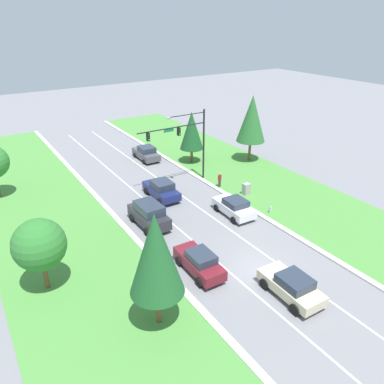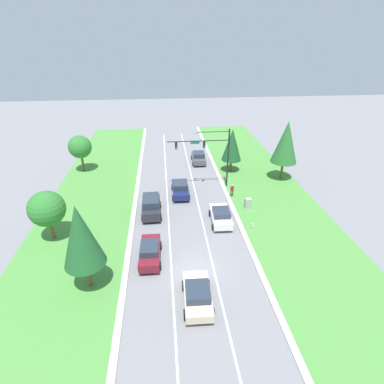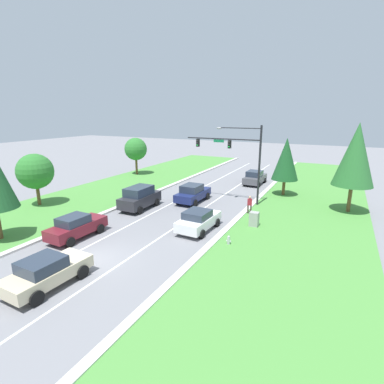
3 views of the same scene
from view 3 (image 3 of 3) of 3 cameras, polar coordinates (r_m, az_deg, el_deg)
ground_plane at (r=20.02m, az=-18.16°, el=-12.19°), size 160.00×160.00×0.00m
curb_strip_right at (r=16.86m, az=-3.72°, el=-16.55°), size 0.50×90.00×0.15m
curb_strip_left at (r=24.05m, az=-27.93°, el=-8.38°), size 0.50×90.00×0.15m
grass_verge_right at (r=15.32m, az=14.73°, el=-20.79°), size 10.00×90.00×0.08m
lane_stripe_inner_left at (r=21.23m, az=-21.69°, el=-10.90°), size 0.14×81.00×0.01m
lane_stripe_inner_right at (r=18.90m, az=-14.15°, el=-13.56°), size 0.14×81.00×0.01m
traffic_signal_mast at (r=29.86m, az=8.65°, el=7.61°), size 7.77×0.41×7.75m
white_sedan at (r=23.21m, az=1.24°, el=-5.36°), size 2.27×4.40×1.63m
charcoal_suv at (r=28.77m, az=-9.94°, el=-1.03°), size 2.22×4.57×2.14m
navy_sedan at (r=30.52m, az=0.12°, el=-0.23°), size 2.20×4.72×1.83m
graphite_sedan at (r=39.04m, az=11.87°, el=2.70°), size 2.22×4.57×1.75m
burgundy_sedan at (r=23.40m, az=-21.18°, el=-6.14°), size 2.03×4.51×1.72m
champagne_sedan at (r=17.80m, az=-25.98°, el=-13.47°), size 2.27×4.52×1.66m
utility_cabinet at (r=24.45m, az=11.74°, el=-5.15°), size 0.70×0.60×1.24m
pedestrian at (r=27.30m, az=10.91°, el=-2.28°), size 0.44×0.35×1.69m
fire_hydrant at (r=21.01m, az=6.98°, el=-9.16°), size 0.34×0.20×0.70m
conifer_near_right_tree at (r=33.87m, az=17.45°, el=5.99°), size 2.82×2.82×6.31m
oak_near_left_tree at (r=32.44m, az=-27.70°, el=3.48°), size 3.40×3.40×5.12m
conifer_far_right_tree at (r=30.00m, az=28.72°, el=6.24°), size 3.47×3.47×8.09m
oak_far_left_tree at (r=44.50m, az=-10.67°, el=8.02°), size 3.23×3.23×5.40m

